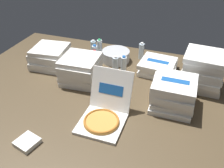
# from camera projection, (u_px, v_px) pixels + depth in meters

# --- Properties ---
(ground_plane) EXTENTS (3.20, 2.40, 0.02)m
(ground_plane) POSITION_uv_depth(u_px,v_px,m) (106.00, 102.00, 2.27)
(ground_plane) COLOR #4C3D28
(open_pizza_box) EXTENTS (0.36, 0.50, 0.37)m
(open_pizza_box) POSITION_uv_depth(u_px,v_px,m) (104.00, 112.00, 2.02)
(open_pizza_box) COLOR white
(open_pizza_box) RESTS_ON ground_plane
(pizza_stack_right_far) EXTENTS (0.40, 0.40, 0.14)m
(pizza_stack_right_far) POSITION_uv_depth(u_px,v_px,m) (158.00, 66.00, 2.67)
(pizza_stack_right_far) COLOR white
(pizza_stack_right_far) RESTS_ON ground_plane
(pizza_stack_left_far) EXTENTS (0.40, 0.40, 0.28)m
(pizza_stack_left_far) POSITION_uv_depth(u_px,v_px,m) (173.00, 94.00, 2.14)
(pizza_stack_left_far) COLOR white
(pizza_stack_left_far) RESTS_ON ground_plane
(pizza_stack_center_far) EXTENTS (0.42, 0.43, 0.23)m
(pizza_stack_center_far) POSITION_uv_depth(u_px,v_px,m) (50.00, 57.00, 2.76)
(pizza_stack_center_far) COLOR white
(pizza_stack_center_far) RESTS_ON ground_plane
(pizza_stack_left_near) EXTENTS (0.41, 0.41, 0.28)m
(pizza_stack_left_near) POSITION_uv_depth(u_px,v_px,m) (81.00, 69.00, 2.48)
(pizza_stack_left_near) COLOR white
(pizza_stack_left_near) RESTS_ON ground_plane
(pizza_stack_right_mid) EXTENTS (0.40, 0.40, 0.37)m
(pizza_stack_right_mid) POSITION_uv_depth(u_px,v_px,m) (202.00, 71.00, 2.37)
(pizza_stack_right_mid) COLOR white
(pizza_stack_right_mid) RESTS_ON ground_plane
(ice_bucket) EXTENTS (0.33, 0.33, 0.13)m
(ice_bucket) POSITION_uv_depth(u_px,v_px,m) (116.00, 56.00, 2.89)
(ice_bucket) COLOR #B7BABF
(ice_bucket) RESTS_ON ground_plane
(water_bottle_0) EXTENTS (0.06, 0.06, 0.21)m
(water_bottle_0) POSITION_uv_depth(u_px,v_px,m) (124.00, 65.00, 2.63)
(water_bottle_0) COLOR white
(water_bottle_0) RESTS_ON ground_plane
(water_bottle_1) EXTENTS (0.06, 0.06, 0.21)m
(water_bottle_1) POSITION_uv_depth(u_px,v_px,m) (115.00, 65.00, 2.62)
(water_bottle_1) COLOR silver
(water_bottle_1) RESTS_ON ground_plane
(water_bottle_2) EXTENTS (0.06, 0.06, 0.21)m
(water_bottle_2) POSITION_uv_depth(u_px,v_px,m) (95.00, 53.00, 2.86)
(water_bottle_2) COLOR white
(water_bottle_2) RESTS_ON ground_plane
(water_bottle_3) EXTENTS (0.06, 0.06, 0.21)m
(water_bottle_3) POSITION_uv_depth(u_px,v_px,m) (93.00, 48.00, 2.97)
(water_bottle_3) COLOR silver
(water_bottle_3) RESTS_ON ground_plane
(water_bottle_4) EXTENTS (0.06, 0.06, 0.21)m
(water_bottle_4) POSITION_uv_depth(u_px,v_px,m) (95.00, 59.00, 2.74)
(water_bottle_4) COLOR silver
(water_bottle_4) RESTS_ON ground_plane
(water_bottle_5) EXTENTS (0.06, 0.06, 0.21)m
(water_bottle_5) POSITION_uv_depth(u_px,v_px,m) (100.00, 47.00, 2.99)
(water_bottle_5) COLOR white
(water_bottle_5) RESTS_ON ground_plane
(water_bottle_6) EXTENTS (0.06, 0.06, 0.21)m
(water_bottle_6) POSITION_uv_depth(u_px,v_px,m) (141.00, 51.00, 2.91)
(water_bottle_6) COLOR silver
(water_bottle_6) RESTS_ON ground_plane
(napkin_pile) EXTENTS (0.19, 0.19, 0.04)m
(napkin_pile) POSITION_uv_depth(u_px,v_px,m) (27.00, 142.00, 1.83)
(napkin_pile) COLOR white
(napkin_pile) RESTS_ON ground_plane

